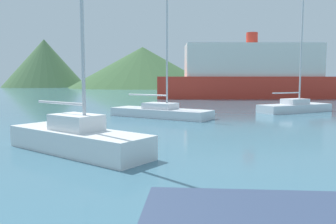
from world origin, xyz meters
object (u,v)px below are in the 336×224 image
(sailboat_middle, at_px, (77,137))
(sailboat_outer, at_px, (295,106))
(ferry_distant, at_px, (251,75))
(sailboat_inner, at_px, (160,111))

(sailboat_middle, bearing_deg, sailboat_outer, 84.45)
(sailboat_outer, bearing_deg, ferry_distant, 58.93)
(sailboat_middle, distance_m, sailboat_outer, 19.30)
(sailboat_inner, distance_m, sailboat_middle, 10.97)
(sailboat_inner, distance_m, ferry_distant, 26.56)
(sailboat_inner, height_order, ferry_distant, ferry_distant)
(sailboat_outer, xyz_separation_m, ferry_distant, (2.13, 19.90, 2.76))
(sailboat_inner, relative_size, sailboat_middle, 0.91)
(sailboat_inner, xyz_separation_m, ferry_distant, (12.63, 23.20, 2.81))
(sailboat_middle, xyz_separation_m, ferry_distant, (15.56, 33.77, 2.67))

